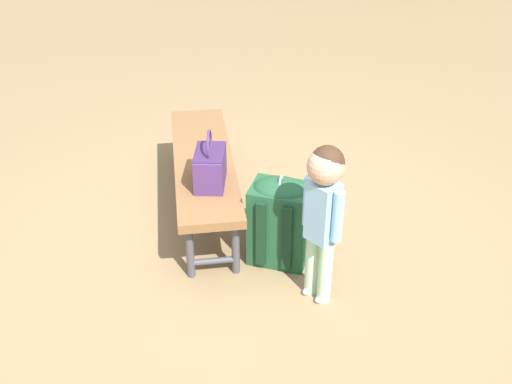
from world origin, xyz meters
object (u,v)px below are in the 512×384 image
at_px(park_bench, 203,165).
at_px(handbag, 210,166).
at_px(backpack_large, 280,219).
at_px(backpack_small, 263,211).
at_px(child_standing, 323,202).

distance_m(park_bench, handbag, 0.39).
bearing_deg(park_bench, backpack_large, 20.80).
bearing_deg(handbag, backpack_large, 42.98).
height_order(park_bench, backpack_large, backpack_large).
distance_m(backpack_large, backpack_small, 0.36).
height_order(park_bench, child_standing, child_standing).
relative_size(handbag, backpack_small, 1.17).
distance_m(child_standing, backpack_small, 0.90).
height_order(handbag, child_standing, child_standing).
relative_size(child_standing, backpack_small, 3.16).
height_order(park_bench, backpack_small, park_bench).
bearing_deg(backpack_large, handbag, -137.02).
distance_m(handbag, backpack_large, 0.55).
xyz_separation_m(child_standing, backpack_large, (-0.42, -0.05, -0.36)).
distance_m(park_bench, backpack_small, 0.52).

